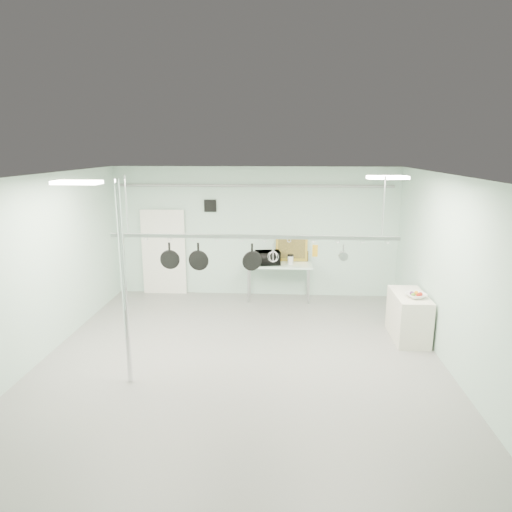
# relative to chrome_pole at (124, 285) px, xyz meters

# --- Properties ---
(floor) EXTENTS (8.00, 8.00, 0.00)m
(floor) POSITION_rel_chrome_pole_xyz_m (1.70, 0.60, -1.60)
(floor) COLOR gray
(floor) RESTS_ON ground
(ceiling) EXTENTS (7.00, 8.00, 0.02)m
(ceiling) POSITION_rel_chrome_pole_xyz_m (1.70, 0.60, 1.59)
(ceiling) COLOR silver
(ceiling) RESTS_ON back_wall
(back_wall) EXTENTS (7.00, 0.02, 3.20)m
(back_wall) POSITION_rel_chrome_pole_xyz_m (1.70, 4.59, 0.00)
(back_wall) COLOR #A6C8B7
(back_wall) RESTS_ON floor
(right_wall) EXTENTS (0.02, 8.00, 3.20)m
(right_wall) POSITION_rel_chrome_pole_xyz_m (5.19, 0.60, 0.00)
(right_wall) COLOR #A6C8B7
(right_wall) RESTS_ON floor
(door) EXTENTS (1.10, 0.10, 2.20)m
(door) POSITION_rel_chrome_pole_xyz_m (-0.60, 4.54, -0.55)
(door) COLOR silver
(door) RESTS_ON floor
(wall_vent) EXTENTS (0.30, 0.04, 0.30)m
(wall_vent) POSITION_rel_chrome_pole_xyz_m (0.60, 4.57, 0.65)
(wall_vent) COLOR black
(wall_vent) RESTS_ON back_wall
(conduit_pipe) EXTENTS (6.60, 0.07, 0.07)m
(conduit_pipe) POSITION_rel_chrome_pole_xyz_m (1.70, 4.50, 1.15)
(conduit_pipe) COLOR gray
(conduit_pipe) RESTS_ON back_wall
(chrome_pole) EXTENTS (0.08, 0.08, 3.20)m
(chrome_pole) POSITION_rel_chrome_pole_xyz_m (0.00, 0.00, 0.00)
(chrome_pole) COLOR silver
(chrome_pole) RESTS_ON floor
(prep_table) EXTENTS (1.60, 0.70, 0.91)m
(prep_table) POSITION_rel_chrome_pole_xyz_m (2.30, 4.20, -0.77)
(prep_table) COLOR silver
(prep_table) RESTS_ON floor
(side_cabinet) EXTENTS (0.60, 1.20, 0.90)m
(side_cabinet) POSITION_rel_chrome_pole_xyz_m (4.85, 2.00, -1.15)
(side_cabinet) COLOR beige
(side_cabinet) RESTS_ON floor
(pot_rack) EXTENTS (4.80, 0.06, 1.00)m
(pot_rack) POSITION_rel_chrome_pole_xyz_m (1.90, 0.90, 0.63)
(pot_rack) COLOR #B7B7BC
(pot_rack) RESTS_ON ceiling
(light_panel_left) EXTENTS (0.65, 0.30, 0.05)m
(light_panel_left) POSITION_rel_chrome_pole_xyz_m (-0.50, -0.20, 1.56)
(light_panel_left) COLOR white
(light_panel_left) RESTS_ON ceiling
(light_panel_right) EXTENTS (0.65, 0.30, 0.05)m
(light_panel_right) POSITION_rel_chrome_pole_xyz_m (4.10, 1.20, 1.56)
(light_panel_right) COLOR white
(light_panel_right) RESTS_ON ceiling
(microwave) EXTENTS (0.64, 0.49, 0.32)m
(microwave) POSITION_rel_chrome_pole_xyz_m (2.03, 4.12, -0.53)
(microwave) COLOR black
(microwave) RESTS_ON prep_table
(coffee_canister) EXTENTS (0.14, 0.14, 0.20)m
(coffee_canister) POSITION_rel_chrome_pole_xyz_m (2.58, 4.18, -0.60)
(coffee_canister) COLOR silver
(coffee_canister) RESTS_ON prep_table
(painting_large) EXTENTS (0.78, 0.13, 0.58)m
(painting_large) POSITION_rel_chrome_pole_xyz_m (2.61, 4.50, -0.41)
(painting_large) COLOR gold
(painting_large) RESTS_ON prep_table
(painting_small) EXTENTS (0.30, 0.10, 0.25)m
(painting_small) POSITION_rel_chrome_pole_xyz_m (2.87, 4.50, -0.57)
(painting_small) COLOR #2E2210
(painting_small) RESTS_ON prep_table
(fruit_bowl) EXTENTS (0.45, 0.45, 0.09)m
(fruit_bowl) POSITION_rel_chrome_pole_xyz_m (4.90, 1.80, -0.66)
(fruit_bowl) COLOR white
(fruit_bowl) RESTS_ON side_cabinet
(skillet_left) EXTENTS (0.33, 0.07, 0.46)m
(skillet_left) POSITION_rel_chrome_pole_xyz_m (0.49, 0.90, 0.26)
(skillet_left) COLOR black
(skillet_left) RESTS_ON pot_rack
(skillet_mid) EXTENTS (0.35, 0.10, 0.47)m
(skillet_mid) POSITION_rel_chrome_pole_xyz_m (0.98, 0.90, 0.25)
(skillet_mid) COLOR black
(skillet_mid) RESTS_ON pot_rack
(skillet_right) EXTENTS (0.33, 0.18, 0.45)m
(skillet_right) POSITION_rel_chrome_pole_xyz_m (1.89, 0.90, 0.26)
(skillet_right) COLOR black
(skillet_right) RESTS_ON pot_rack
(whisk) EXTENTS (0.23, 0.23, 0.32)m
(whisk) POSITION_rel_chrome_pole_xyz_m (2.24, 0.90, 0.33)
(whisk) COLOR silver
(whisk) RESTS_ON pot_rack
(grater) EXTENTS (0.09, 0.03, 0.22)m
(grater) POSITION_rel_chrome_pole_xyz_m (2.93, 0.90, 0.38)
(grater) COLOR yellow
(grater) RESTS_ON pot_rack
(saucepan) EXTENTS (0.16, 0.11, 0.25)m
(saucepan) POSITION_rel_chrome_pole_xyz_m (3.40, 0.90, 0.36)
(saucepan) COLOR silver
(saucepan) RESTS_ON pot_rack
(fruit_cluster) EXTENTS (0.24, 0.24, 0.09)m
(fruit_cluster) POSITION_rel_chrome_pole_xyz_m (4.90, 1.80, -0.62)
(fruit_cluster) COLOR maroon
(fruit_cluster) RESTS_ON fruit_bowl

